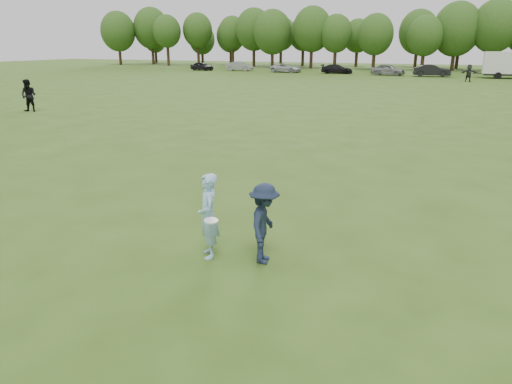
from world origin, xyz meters
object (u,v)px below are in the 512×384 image
car_f (432,71)px  player_far_d (469,73)px  car_d (337,69)px  car_c (286,68)px  car_b (239,66)px  thrower (208,216)px  player_far_a (29,96)px  car_e (388,70)px  car_a (202,66)px  defender (264,224)px

car_f → player_far_d: bearing=-155.8°
car_d → car_c: bearing=87.7°
car_b → car_c: 8.42m
thrower → car_f: size_ratio=0.36×
player_far_d → car_f: 8.63m
player_far_a → car_e: size_ratio=0.44×
thrower → player_far_d: bearing=139.2°
player_far_d → car_a: 40.43m
thrower → player_far_d: player_far_d is taller
player_far_d → car_a: bearing=152.1°
car_e → car_f: bearing=-89.8°
defender → car_e: size_ratio=0.35×
player_far_d → car_f: (-4.27, 7.50, -0.19)m
thrower → car_d: (-11.70, 60.11, -0.21)m
car_a → car_c: size_ratio=0.83×
car_a → defender: bearing=-141.6°
thrower → player_far_a: (-20.34, 13.85, 0.14)m
player_far_a → car_b: (-7.39, 47.25, -0.29)m
defender → car_d: (-12.81, 59.90, -0.15)m
car_c → car_f: (20.72, -1.42, 0.12)m
defender → car_a: (-34.95, 59.62, -0.13)m
thrower → car_d: thrower is taller
car_d → car_f: size_ratio=0.95×
car_a → car_d: car_a is taller
car_a → car_b: 6.25m
thrower → player_far_d: size_ratio=0.89×
car_a → car_b: (6.11, 1.28, 0.05)m
car_d → car_e: size_ratio=0.99×
player_far_a → car_e: 47.94m
car_b → player_far_d: bearing=-110.7°
car_e → car_f: size_ratio=0.96×
defender → car_e: defender is taller
player_far_a → car_e: player_far_a is taller
player_far_d → car_a: size_ratio=0.49×
thrower → player_far_a: 24.61m
defender → car_e: bearing=-4.8°
car_b → car_d: 16.06m
player_far_a → car_b: bearing=84.7°
car_d → car_f: bearing=-101.0°
defender → car_c: bearing=8.8°
player_far_a → car_c: size_ratio=0.42×
car_c → car_e: size_ratio=1.05×
car_d → player_far_d: bearing=-121.7°
car_c → car_e: 15.07m
car_d → player_far_a: bearing=165.6°
car_a → car_e: car_e is taller
car_b → car_e: size_ratio=0.96×
player_far_a → car_d: bearing=65.3°
player_far_a → player_far_d: 45.30m
thrower → car_d: 61.24m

